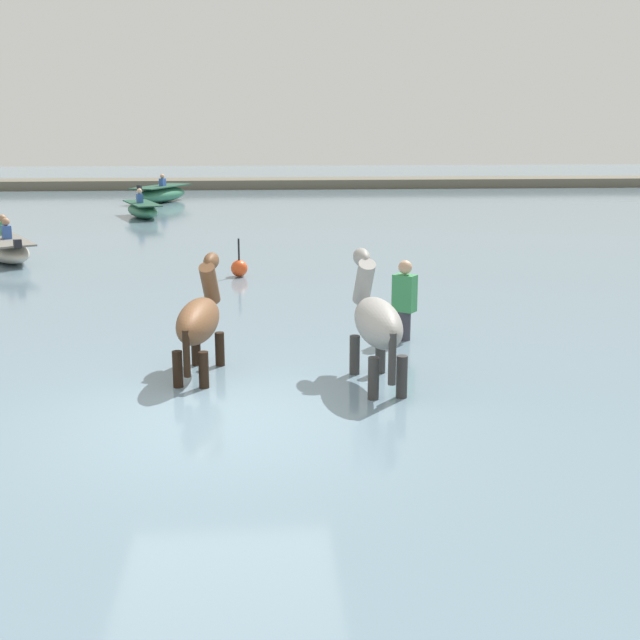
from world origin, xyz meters
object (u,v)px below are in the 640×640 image
Objects in this scene: horse_lead_grey at (376,325)px; boat_near_starboard at (6,249)px; boat_mid_outer at (142,210)px; channel_buoy at (239,268)px; horse_trailing_bay at (200,323)px; person_wading_close at (404,312)px; boat_far_inshore at (161,194)px.

horse_lead_grey is 12.14m from boat_near_starboard.
boat_mid_outer reaches higher than channel_buoy.
horse_trailing_bay is at bearing 165.86° from horse_lead_grey.
boat_near_starboard is (-5.08, 9.20, -0.40)m from horse_trailing_bay.
channel_buoy is (0.34, 6.76, -0.49)m from horse_trailing_bay.
boat_mid_outer is at bearing 109.92° from person_wading_close.
horse_lead_grey is at bearing -74.09° from boat_mid_outer.
boat_near_starboard is 9.03m from boat_mid_outer.
horse_lead_grey is 0.57× the size of boat_far_inshore.
boat_near_starboard is 11.08m from person_wading_close.
boat_mid_outer is (1.94, 8.82, -0.01)m from boat_near_starboard.
horse_trailing_bay reaches higher than channel_buoy.
channel_buoy is (-1.80, 7.30, -0.55)m from horse_lead_grey.
person_wading_close is at bearing -70.08° from boat_mid_outer.
boat_mid_outer is (-3.15, 18.02, -0.41)m from horse_trailing_bay.
boat_mid_outer is at bearing 77.61° from boat_near_starboard.
horse_lead_grey is at bearing -76.12° from channel_buoy.
boat_far_inshore reaches higher than boat_mid_outer.
horse_trailing_bay is 0.67× the size of boat_mid_outer.
boat_mid_outer is 17.61m from person_wading_close.
horse_trailing_bay is (-2.14, 0.54, -0.07)m from horse_lead_grey.
horse_lead_grey is 2.21m from horse_trailing_bay.
boat_far_inshore reaches higher than channel_buoy.
horse_lead_grey reaches higher than boat_mid_outer.
boat_near_starboard is at bearing 135.73° from person_wading_close.
person_wading_close is at bearing 70.58° from horse_lead_grey.
boat_near_starboard is (-1.94, -14.44, -0.06)m from boat_far_inshore.
horse_lead_grey is 0.71× the size of boat_mid_outer.
channel_buoy is (3.49, -16.88, -0.15)m from boat_far_inshore.
horse_lead_grey is 24.75m from boat_far_inshore.
person_wading_close is 5.86m from channel_buoy.
boat_near_starboard is at bearing 118.92° from horse_trailing_bay.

